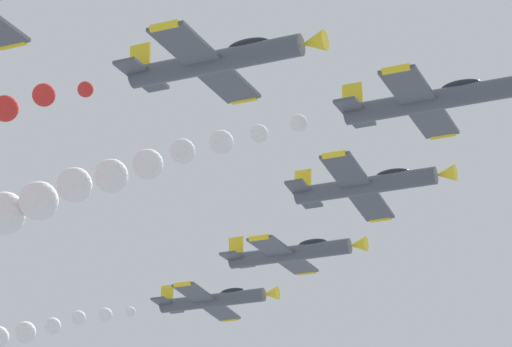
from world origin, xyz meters
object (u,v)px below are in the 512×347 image
airplane_right_inner (218,61)px  airplane_trailing (214,300)px  airplane_left_outer (292,253)px  airplane_lead (432,100)px  airplane_left_inner (368,185)px

airplane_right_inner → airplane_trailing: airplane_right_inner is taller
airplane_right_inner → airplane_left_outer: size_ratio=1.00×
airplane_lead → airplane_left_inner: 12.34m
airplane_trailing → airplane_left_outer: bearing=48.1°
airplane_left_inner → airplane_left_outer: airplane_left_inner is taller
airplane_lead → airplane_right_inner: bearing=-45.6°
airplane_lead → airplane_right_inner: airplane_right_inner is taller
airplane_lead → airplane_left_outer: bearing=-141.8°
airplane_right_inner → airplane_left_inner: bearing=174.8°
airplane_lead → airplane_left_inner: airplane_left_inner is taller
airplane_right_inner → airplane_left_outer: (-27.69, -6.84, -0.50)m
airplane_lead → airplane_trailing: 38.33m
airplane_left_inner → airplane_right_inner: 18.68m
airplane_left_inner → airplane_trailing: bearing=-134.3°
airplane_right_inner → airplane_trailing: 40.64m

